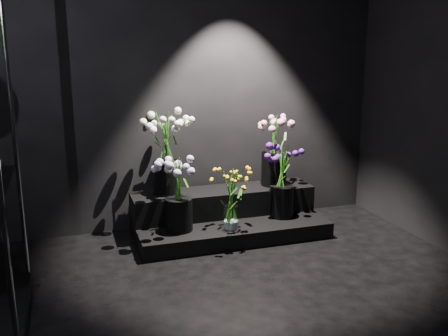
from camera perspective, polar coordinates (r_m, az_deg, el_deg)
name	(u,v)px	position (r m, az deg, el deg)	size (l,w,h in m)	color
floor	(254,329)	(3.25, 3.49, -17.91)	(4.00, 4.00, 0.00)	black
wall_back	(177,80)	(4.70, -5.39, 9.93)	(4.00, 4.00, 0.00)	black
display_riser	(227,215)	(4.71, 0.32, -5.43)	(1.74, 0.77, 0.39)	black
bouquet_orange_bells	(231,198)	(4.33, 0.81, -3.41)	(0.35, 0.35, 0.55)	white
bouquet_lilac	(178,188)	(4.29, -5.23, -2.32)	(0.36, 0.36, 0.67)	black
bouquet_purple	(282,178)	(4.65, 6.69, -1.15)	(0.38, 0.38, 0.67)	black
bouquet_cream_roses	(166,147)	(4.54, -6.62, 2.38)	(0.46, 0.46, 0.74)	black
bouquet_pink_roses	(274,145)	(4.82, 5.78, 2.66)	(0.43, 0.43, 0.68)	black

